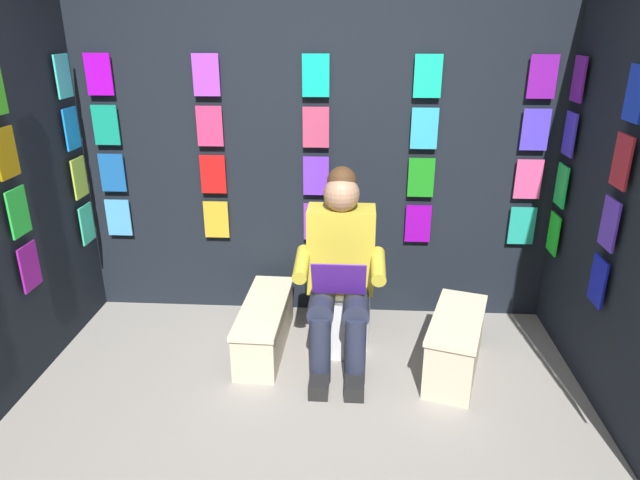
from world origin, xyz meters
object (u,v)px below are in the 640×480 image
(toilet, at_px, (341,294))
(comic_longbox_near, at_px, (265,326))
(person_reading, at_px, (340,270))
(comic_longbox_far, at_px, (455,344))

(toilet, xyz_separation_m, comic_longbox_near, (0.48, 0.14, -0.17))
(person_reading, relative_size, comic_longbox_near, 1.43)
(person_reading, bearing_deg, comic_longbox_near, -10.17)
(person_reading, xyz_separation_m, comic_longbox_far, (-0.69, 0.11, -0.41))
(toilet, height_order, person_reading, person_reading)
(comic_longbox_far, bearing_deg, comic_longbox_near, 7.09)
(person_reading, distance_m, comic_longbox_far, 0.81)
(person_reading, height_order, comic_longbox_far, person_reading)
(person_reading, bearing_deg, toilet, -89.94)
(toilet, relative_size, comic_longbox_near, 0.92)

